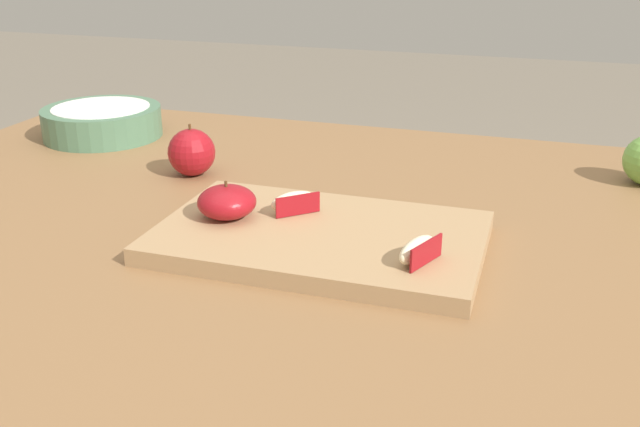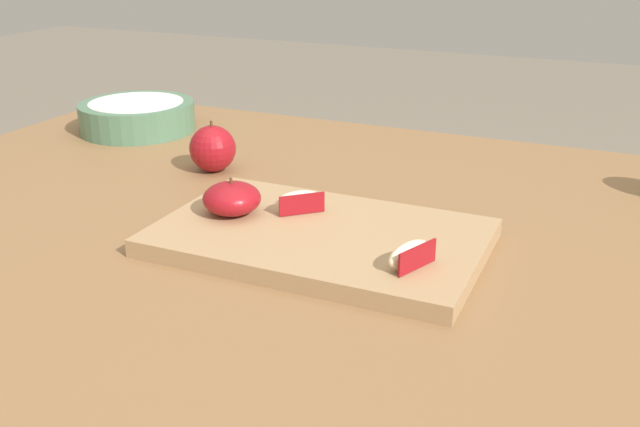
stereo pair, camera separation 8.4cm
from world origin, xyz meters
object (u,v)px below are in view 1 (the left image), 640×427
object	(u,v)px
cutting_board	(320,237)
apple_half_skin_up	(227,202)
ceramic_fruit_bowl	(102,121)
apple_wedge_near_knife	(418,250)
whole_apple_red_delicious	(192,152)
apple_wedge_left	(295,202)

from	to	relation	value
cutting_board	apple_half_skin_up	bearing A→B (deg)	179.45
apple_half_skin_up	ceramic_fruit_bowl	size ratio (longest dim) A/B	0.35
cutting_board	ceramic_fruit_bowl	xyz separation A→B (m)	(-0.52, 0.33, 0.02)
apple_wedge_near_knife	whole_apple_red_delicious	distance (m)	0.46
apple_wedge_near_knife	ceramic_fruit_bowl	distance (m)	0.75
cutting_board	whole_apple_red_delicious	size ratio (longest dim) A/B	4.79
apple_wedge_left	ceramic_fruit_bowl	bearing A→B (deg)	148.25
apple_half_skin_up	ceramic_fruit_bowl	world-z (taller)	apple_half_skin_up
apple_wedge_near_knife	cutting_board	bearing A→B (deg)	157.76
apple_half_skin_up	whole_apple_red_delicious	xyz separation A→B (m)	(-0.15, 0.19, -0.01)
apple_half_skin_up	apple_wedge_near_knife	xyz separation A→B (m)	(0.25, -0.05, -0.01)
apple_half_skin_up	whole_apple_red_delicious	bearing A→B (deg)	127.71
whole_apple_red_delicious	ceramic_fruit_bowl	size ratio (longest dim) A/B	0.38
apple_wedge_left	whole_apple_red_delicious	xyz separation A→B (m)	(-0.22, 0.15, 0.00)
apple_wedge_left	whole_apple_red_delicious	world-z (taller)	whole_apple_red_delicious
apple_wedge_near_knife	whole_apple_red_delicious	bearing A→B (deg)	148.43
apple_wedge_left	apple_wedge_near_knife	size ratio (longest dim) A/B	0.92
apple_wedge_near_knife	ceramic_fruit_bowl	size ratio (longest dim) A/B	0.31
cutting_board	apple_half_skin_up	xyz separation A→B (m)	(-0.12, 0.00, 0.03)
whole_apple_red_delicious	ceramic_fruit_bowl	distance (m)	0.29
apple_wedge_left	ceramic_fruit_bowl	size ratio (longest dim) A/B	0.28
apple_wedge_near_knife	ceramic_fruit_bowl	xyz separation A→B (m)	(-0.64, 0.38, -0.01)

